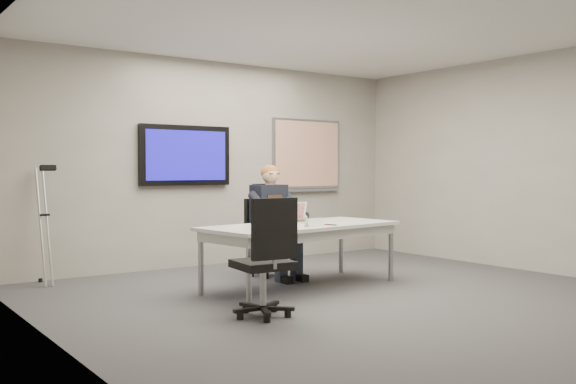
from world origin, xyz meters
TOP-DOWN VIEW (x-y plane):
  - floor at (0.00, 0.00)m, footprint 6.00×6.00m
  - ceiling at (0.00, 0.00)m, footprint 6.00×6.00m
  - wall_back at (0.00, 3.00)m, footprint 6.00×0.02m
  - wall_left at (-3.00, 0.00)m, footprint 0.02×6.00m
  - wall_right at (3.00, 0.00)m, footprint 0.02×6.00m
  - conference_table at (-0.12, 0.88)m, footprint 2.39×1.21m
  - tv_display at (-0.50, 2.95)m, footprint 1.30×0.09m
  - whiteboard at (1.55, 2.97)m, footprint 1.25×0.08m
  - office_chair_far at (-0.00, 1.78)m, footprint 0.56×0.56m
  - office_chair_near at (-1.25, -0.10)m, footprint 0.56×0.56m
  - seated_person at (0.01, 1.54)m, footprint 0.44×0.75m
  - crutch at (-2.39, 2.73)m, footprint 0.19×0.82m
  - laptop at (0.03, 1.14)m, footprint 0.34×0.33m
  - name_tent at (-0.18, 0.57)m, footprint 0.23×0.09m
  - pen at (0.05, 0.58)m, footprint 0.06×0.15m

SIDE VIEW (x-z plane):
  - floor at x=0.00m, z-range -0.01..0.01m
  - office_chair_far at x=0.00m, z-range -0.18..0.77m
  - office_chair_near at x=-1.25m, z-range -0.20..0.87m
  - seated_person at x=0.01m, z-range -0.13..1.24m
  - conference_table at x=-0.12m, z-range 0.27..0.98m
  - crutch at x=-2.39m, z-range -0.04..1.43m
  - pen at x=0.05m, z-range 0.71..0.72m
  - name_tent at x=-0.18m, z-range 0.71..0.80m
  - laptop at x=0.03m, z-range 0.65..0.88m
  - wall_back at x=0.00m, z-range 0.00..2.80m
  - wall_left at x=-3.00m, z-range 0.00..2.80m
  - wall_right at x=3.00m, z-range 0.00..2.80m
  - tv_display at x=-0.50m, z-range 1.10..1.90m
  - whiteboard at x=1.55m, z-range 0.98..2.08m
  - ceiling at x=0.00m, z-range 2.79..2.81m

